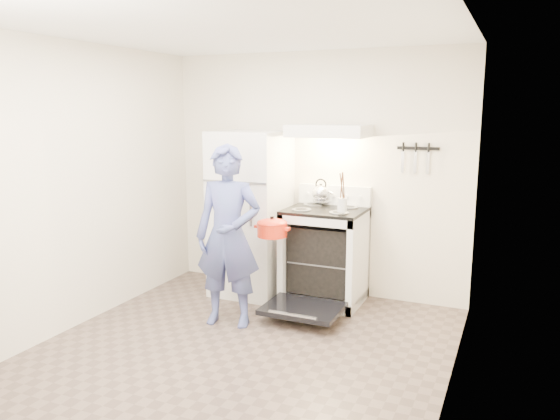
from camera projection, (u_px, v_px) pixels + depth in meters
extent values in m
plane|color=brown|center=(235.00, 356.00, 4.30)|extent=(3.60, 3.60, 0.00)
cube|color=beige|center=(315.00, 174.00, 5.70)|extent=(3.20, 0.02, 2.50)
cube|color=silver|center=(251.00, 213.00, 5.68)|extent=(0.70, 0.70, 1.70)
cube|color=silver|center=(325.00, 257.00, 5.46)|extent=(0.76, 0.65, 0.92)
cube|color=black|center=(325.00, 211.00, 5.37)|extent=(0.76, 0.65, 0.03)
cube|color=silver|center=(335.00, 195.00, 5.61)|extent=(0.76, 0.07, 0.20)
cube|color=black|center=(303.00, 308.00, 4.98)|extent=(0.70, 0.54, 0.04)
cube|color=slate|center=(325.00, 259.00, 5.46)|extent=(0.60, 0.52, 0.01)
cube|color=silver|center=(329.00, 131.00, 5.30)|extent=(0.76, 0.50, 0.12)
cube|color=black|center=(418.00, 148.00, 5.21)|extent=(0.40, 0.02, 0.03)
cylinder|color=#977459|center=(324.00, 255.00, 5.55)|extent=(0.37, 0.37, 0.02)
cylinder|color=silver|center=(342.00, 205.00, 5.04)|extent=(0.11, 0.11, 0.13)
imported|color=#3A4F7E|center=(228.00, 236.00, 4.82)|extent=(0.66, 0.49, 1.62)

